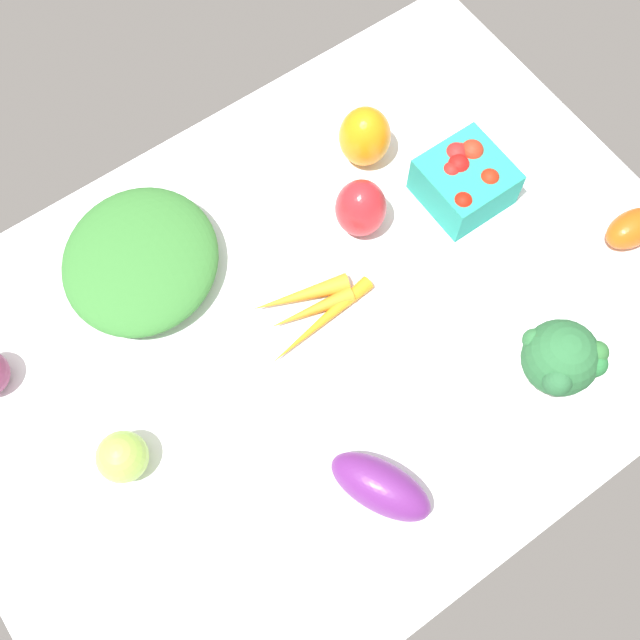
# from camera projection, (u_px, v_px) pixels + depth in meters

# --- Properties ---
(tablecloth) EXTENTS (1.04, 0.76, 0.02)m
(tablecloth) POSITION_uv_depth(u_px,v_px,m) (320.00, 328.00, 1.07)
(tablecloth) COLOR white
(tablecloth) RESTS_ON ground
(heirloom_tomato_green) EXTENTS (0.06, 0.06, 0.06)m
(heirloom_tomato_green) POSITION_uv_depth(u_px,v_px,m) (122.00, 457.00, 0.96)
(heirloom_tomato_green) COLOR #92C049
(heirloom_tomato_green) RESTS_ON tablecloth
(bell_pepper_red) EXTENTS (0.10, 0.10, 0.09)m
(bell_pepper_red) POSITION_uv_depth(u_px,v_px,m) (361.00, 208.00, 1.08)
(bell_pepper_red) COLOR red
(bell_pepper_red) RESTS_ON tablecloth
(leafy_greens_clump) EXTENTS (0.31, 0.31, 0.06)m
(leafy_greens_clump) POSITION_uv_depth(u_px,v_px,m) (140.00, 260.00, 1.07)
(leafy_greens_clump) COLOR #367732
(leafy_greens_clump) RESTS_ON tablecloth
(berry_basket) EXTENTS (0.11, 0.11, 0.08)m
(berry_basket) POSITION_uv_depth(u_px,v_px,m) (464.00, 179.00, 1.11)
(berry_basket) COLOR teal
(berry_basket) RESTS_ON tablecloth
(broccoli_head) EXTENTS (0.10, 0.10, 0.12)m
(broccoli_head) POSITION_uv_depth(u_px,v_px,m) (561.00, 359.00, 0.97)
(broccoli_head) COLOR #A2C07E
(broccoli_head) RESTS_ON tablecloth
(carrot_bunch) EXTENTS (0.18, 0.10, 0.03)m
(carrot_bunch) POSITION_uv_depth(u_px,v_px,m) (309.00, 308.00, 1.06)
(carrot_bunch) COLOR orange
(carrot_bunch) RESTS_ON tablecloth
(bell_pepper_orange) EXTENTS (0.10, 0.10, 0.10)m
(bell_pepper_orange) POSITION_uv_depth(u_px,v_px,m) (365.00, 137.00, 1.12)
(bell_pepper_orange) COLOR orange
(bell_pepper_orange) RESTS_ON tablecloth
(eggplant) EXTENTS (0.11, 0.15, 0.06)m
(eggplant) POSITION_uv_depth(u_px,v_px,m) (380.00, 487.00, 0.95)
(eggplant) COLOR #632474
(eggplant) RESTS_ON tablecloth
(roma_tomato) EXTENTS (0.09, 0.06, 0.05)m
(roma_tomato) POSITION_uv_depth(u_px,v_px,m) (633.00, 228.00, 1.09)
(roma_tomato) COLOR #DD5011
(roma_tomato) RESTS_ON tablecloth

